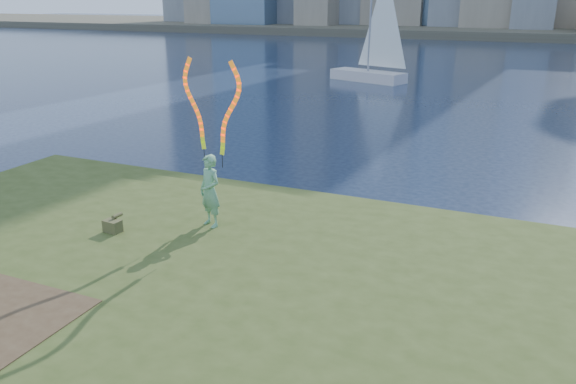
% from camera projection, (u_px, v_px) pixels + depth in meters
% --- Properties ---
extents(ground, '(320.00, 320.00, 0.00)m').
position_uv_depth(ground, '(190.00, 303.00, 11.11)').
color(ground, '#18243C').
rests_on(ground, ground).
extents(grassy_knoll, '(20.00, 18.00, 0.80)m').
position_uv_depth(grassy_knoll, '(110.00, 351.00, 9.02)').
color(grassy_knoll, '#3A4A1A').
rests_on(grassy_knoll, ground).
extents(far_shore, '(320.00, 40.00, 1.20)m').
position_uv_depth(far_shore, '(506.00, 30.00, 93.08)').
color(far_shore, '#514C3B').
rests_on(far_shore, ground).
extents(woman_with_ribbons, '(1.91, 0.82, 4.04)m').
position_uv_depth(woman_with_ribbons, '(210.00, 166.00, 12.36)').
color(woman_with_ribbons, '#187E30').
rests_on(woman_with_ribbons, grassy_knoll).
extents(canvas_bag, '(0.41, 0.46, 0.36)m').
position_uv_depth(canvas_bag, '(113.00, 225.00, 12.41)').
color(canvas_bag, '#4D4C28').
rests_on(canvas_bag, grassy_knoll).
extents(sailboat, '(5.85, 3.51, 8.92)m').
position_uv_depth(sailboat, '(372.00, 60.00, 39.70)').
color(sailboat, silver).
rests_on(sailboat, ground).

